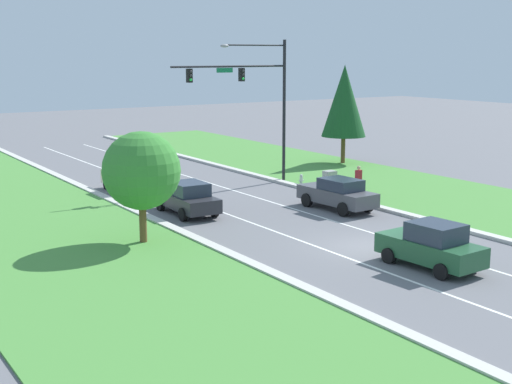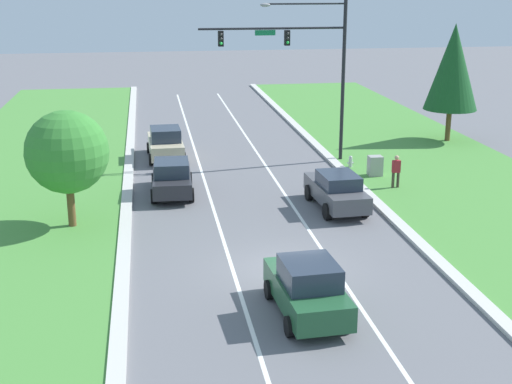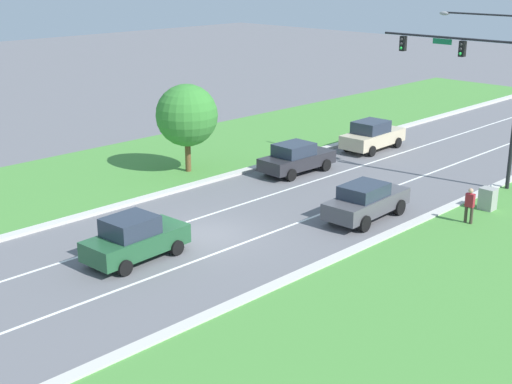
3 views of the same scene
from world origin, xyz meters
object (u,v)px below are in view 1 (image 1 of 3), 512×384
object	(u,v)px
utility_cabinet	(330,180)
pedestrian	(358,179)
graphite_sedan	(338,194)
conifer_near_right_tree	(344,101)
traffic_signal_mast	(256,90)
charcoal_sedan	(187,198)
champagne_sedan	(131,177)
forest_sedan	(431,246)
oak_near_left_tree	(141,171)
fire_hydrant	(301,180)

from	to	relation	value
utility_cabinet	pedestrian	size ratio (longest dim) A/B	0.66
graphite_sedan	conifer_near_right_tree	world-z (taller)	conifer_near_right_tree
traffic_signal_mast	charcoal_sedan	size ratio (longest dim) A/B	1.97
charcoal_sedan	conifer_near_right_tree	size ratio (longest dim) A/B	0.62
champagne_sedan	conifer_near_right_tree	size ratio (longest dim) A/B	0.64
forest_sedan	pedestrian	distance (m)	14.60
charcoal_sedan	oak_near_left_tree	xyz separation A→B (m)	(-4.29, -4.12, 2.36)
pedestrian	conifer_near_right_tree	xyz separation A→B (m)	(6.83, 9.62, 3.75)
charcoal_sedan	traffic_signal_mast	bearing A→B (deg)	36.46
traffic_signal_mast	forest_sedan	size ratio (longest dim) A/B	2.09
traffic_signal_mast	conifer_near_right_tree	xyz separation A→B (m)	(10.10, 3.61, -1.24)
graphite_sedan	oak_near_left_tree	size ratio (longest dim) A/B	0.96
forest_sedan	fire_hydrant	distance (m)	17.94
traffic_signal_mast	oak_near_left_tree	distance (m)	15.34
champagne_sedan	pedestrian	size ratio (longest dim) A/B	2.77
forest_sedan	oak_near_left_tree	xyz separation A→B (m)	(-7.83, 9.30, 2.33)
oak_near_left_tree	graphite_sedan	bearing A→B (deg)	3.80
charcoal_sedan	pedestrian	xyz separation A→B (m)	(10.84, -0.77, 0.09)
forest_sedan	utility_cabinet	size ratio (longest dim) A/B	3.87
champagne_sedan	conifer_near_right_tree	world-z (taller)	conifer_near_right_tree
charcoal_sedan	forest_sedan	xyz separation A→B (m)	(3.54, -13.43, 0.03)
forest_sedan	utility_cabinet	world-z (taller)	forest_sedan
champagne_sedan	conifer_near_right_tree	bearing A→B (deg)	3.75
oak_near_left_tree	utility_cabinet	bearing A→B (deg)	20.84
fire_hydrant	utility_cabinet	bearing A→B (deg)	-67.75
traffic_signal_mast	oak_near_left_tree	world-z (taller)	traffic_signal_mast
graphite_sedan	utility_cabinet	xyz separation A→B (m)	(3.38, 4.88, -0.31)
traffic_signal_mast	conifer_near_right_tree	bearing A→B (deg)	19.68
charcoal_sedan	utility_cabinet	size ratio (longest dim) A/B	4.11
traffic_signal_mast	pedestrian	size ratio (longest dim) A/B	5.31
fire_hydrant	traffic_signal_mast	bearing A→B (deg)	140.25
conifer_near_right_tree	pedestrian	bearing A→B (deg)	-125.36
pedestrian	oak_near_left_tree	bearing A→B (deg)	8.79
traffic_signal_mast	graphite_sedan	xyz separation A→B (m)	(-0.40, -8.59, -5.06)
pedestrian	oak_near_left_tree	distance (m)	15.66
forest_sedan	pedestrian	world-z (taller)	forest_sedan
graphite_sedan	conifer_near_right_tree	bearing A→B (deg)	46.51
forest_sedan	conifer_near_right_tree	size ratio (longest dim) A/B	0.59
charcoal_sedan	utility_cabinet	bearing A→B (deg)	10.01
graphite_sedan	conifer_near_right_tree	distance (m)	16.55
champagne_sedan	fire_hydrant	world-z (taller)	champagne_sedan
forest_sedan	oak_near_left_tree	bearing A→B (deg)	126.70
utility_cabinet	pedestrian	distance (m)	2.35
graphite_sedan	pedestrian	size ratio (longest dim) A/B	2.79
forest_sedan	oak_near_left_tree	size ratio (longest dim) A/B	0.88
fire_hydrant	champagne_sedan	bearing A→B (deg)	159.19
conifer_near_right_tree	oak_near_left_tree	distance (m)	25.54
champagne_sedan	fire_hydrant	xyz separation A→B (m)	(9.84, -3.74, -0.55)
champagne_sedan	conifer_near_right_tree	distance (m)	18.21
champagne_sedan	oak_near_left_tree	world-z (taller)	oak_near_left_tree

